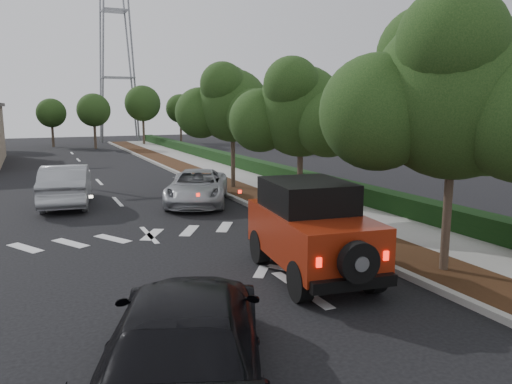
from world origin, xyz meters
TOP-DOWN VIEW (x-y plane):
  - ground at (0.00, 0.00)m, footprint 120.00×120.00m
  - curb at (4.60, 12.00)m, footprint 0.20×70.00m
  - planting_strip at (5.60, 12.00)m, footprint 1.80×70.00m
  - sidewalk at (7.50, 12.00)m, footprint 2.00×70.00m
  - hedge at (8.90, 12.00)m, footprint 0.80×70.00m
  - transmission_tower at (6.00, 48.00)m, footprint 7.00×4.00m
  - street_tree_near at (5.60, -0.50)m, footprint 3.80×3.80m
  - street_tree_mid at (5.60, 6.50)m, footprint 3.20×3.20m
  - street_tree_far at (5.60, 13.00)m, footprint 3.40×3.40m
  - red_jeep at (2.67, 0.85)m, footprint 2.37×4.48m
  - silver_suv_ahead at (2.92, 10.20)m, footprint 4.04×5.45m
  - black_suv_oncoming at (-1.35, -2.67)m, footprint 3.87×5.71m
  - silver_sedan_oncoming at (-1.96, 12.14)m, footprint 2.41×5.17m

SIDE VIEW (x-z plane):
  - ground at x=0.00m, z-range 0.00..0.00m
  - transmission_tower at x=6.00m, z-range -14.00..14.00m
  - street_tree_near at x=5.60m, z-range -2.96..2.96m
  - street_tree_mid at x=5.60m, z-range -2.66..2.66m
  - street_tree_far at x=5.60m, z-range -2.81..2.81m
  - planting_strip at x=5.60m, z-range 0.00..0.12m
  - sidewalk at x=7.50m, z-range 0.00..0.12m
  - curb at x=4.60m, z-range 0.00..0.15m
  - hedge at x=8.90m, z-range 0.00..0.80m
  - silver_suv_ahead at x=2.92m, z-range 0.00..1.38m
  - black_suv_oncoming at x=-1.35m, z-range 0.00..1.54m
  - silver_sedan_oncoming at x=-1.96m, z-range 0.00..1.64m
  - red_jeep at x=2.67m, z-range 0.02..2.24m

